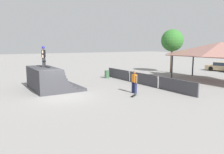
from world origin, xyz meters
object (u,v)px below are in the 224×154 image
(skater_on_deck, at_px, (44,55))
(skateboard_on_deck, at_px, (48,67))
(parked_car_tan, at_px, (223,67))
(skateboard_on_ground, at_px, (134,96))
(tree_beside_pavilion, at_px, (172,41))
(trash_bin, at_px, (107,74))
(bystander_walking, at_px, (134,81))

(skater_on_deck, xyz_separation_m, skateboard_on_deck, (0.52, 0.15, -0.95))
(skateboard_on_deck, bearing_deg, parked_car_tan, 79.49)
(skater_on_deck, height_order, skateboard_on_ground, skater_on_deck)
(skateboard_on_ground, height_order, tree_beside_pavilion, tree_beside_pavilion)
(skater_on_deck, relative_size, trash_bin, 2.05)
(trash_bin, bearing_deg, bystander_walking, -15.13)
(skateboard_on_deck, bearing_deg, skateboard_on_ground, 28.34)
(skater_on_deck, relative_size, skateboard_on_deck, 2.24)
(bystander_walking, height_order, trash_bin, bystander_walking)
(skateboard_on_ground, distance_m, trash_bin, 9.04)
(skateboard_on_deck, relative_size, skateboard_on_ground, 0.95)
(skater_on_deck, xyz_separation_m, bystander_walking, (5.51, 5.37, -1.89))
(skateboard_on_deck, distance_m, bystander_walking, 7.28)
(skater_on_deck, height_order, trash_bin, skater_on_deck)
(skateboard_on_deck, relative_size, trash_bin, 0.92)
(skateboard_on_ground, bearing_deg, trash_bin, -141.15)
(skateboard_on_deck, xyz_separation_m, trash_bin, (-2.76, 7.32, -1.48))
(skater_on_deck, bearing_deg, trash_bin, 135.24)
(skater_on_deck, bearing_deg, skateboard_on_deck, 44.37)
(bystander_walking, distance_m, skateboard_on_ground, 1.42)
(skateboard_on_deck, distance_m, skateboard_on_ground, 7.61)
(skateboard_on_ground, distance_m, parked_car_tan, 20.54)
(skateboard_on_deck, distance_m, tree_beside_pavilion, 17.40)
(trash_bin, bearing_deg, skateboard_on_deck, -69.33)
(skateboard_on_deck, relative_size, parked_car_tan, 0.16)
(skater_on_deck, height_order, tree_beside_pavilion, tree_beside_pavilion)
(skater_on_deck, height_order, parked_car_tan, skater_on_deck)
(bystander_walking, distance_m, trash_bin, 8.04)
(bystander_walking, height_order, parked_car_tan, bystander_walking)
(skater_on_deck, distance_m, tree_beside_pavilion, 17.38)
(trash_bin, bearing_deg, skateboard_on_ground, -17.97)
(skater_on_deck, relative_size, parked_car_tan, 0.37)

